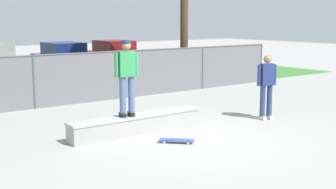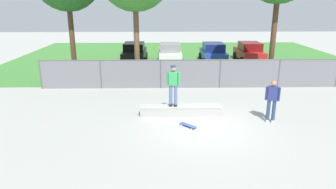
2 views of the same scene
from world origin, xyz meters
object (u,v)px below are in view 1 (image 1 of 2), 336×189
(skateboard, at_px, (177,140))
(bystander, at_px, (267,84))
(concrete_ledge, at_px, (137,124))
(skateboarder, at_px, (127,74))
(car_red, at_px, (113,55))
(car_blue, at_px, (63,59))

(skateboard, distance_m, bystander, 3.72)
(concrete_ledge, distance_m, bystander, 3.97)
(skateboarder, distance_m, skateboard, 1.97)
(skateboarder, xyz_separation_m, car_red, (6.91, 12.61, -0.67))
(car_blue, bearing_deg, car_red, 7.33)
(bystander, bearing_deg, car_red, 78.23)
(concrete_ledge, distance_m, skateboarder, 1.31)
(skateboard, xyz_separation_m, car_red, (6.35, 13.83, 0.77))
(skateboarder, height_order, bystander, skateboarder)
(concrete_ledge, relative_size, skateboarder, 1.97)
(car_red, bearing_deg, skateboarder, -118.73)
(skateboard, distance_m, car_red, 15.24)
(concrete_ledge, height_order, skateboard, concrete_ledge)
(concrete_ledge, xyz_separation_m, car_red, (6.59, 12.53, 0.60))
(car_blue, bearing_deg, bystander, -88.44)
(skateboarder, bearing_deg, concrete_ledge, 13.20)
(car_blue, xyz_separation_m, bystander, (0.35, -12.96, 0.17))
(skateboarder, bearing_deg, car_red, 61.27)
(concrete_ledge, xyz_separation_m, bystander, (3.81, -0.83, 0.77))
(car_red, bearing_deg, skateboard, -114.65)
(skateboard, distance_m, car_blue, 13.83)
(car_blue, relative_size, bystander, 2.32)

